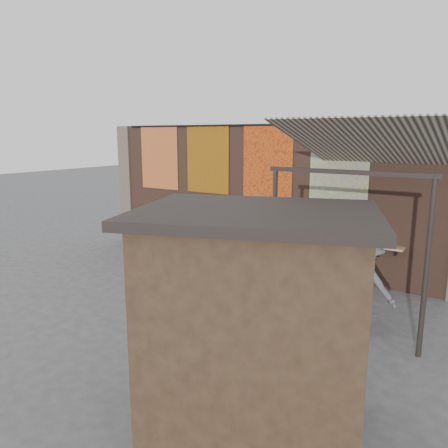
# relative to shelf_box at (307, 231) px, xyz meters

# --- Properties ---
(ground) EXTENTS (70.00, 70.00, 0.00)m
(ground) POSITION_rel_shelf_box_xyz_m (-1.59, -2.30, -1.26)
(ground) COLOR #474749
(ground) RESTS_ON ground
(brick_wall) EXTENTS (10.00, 0.40, 4.00)m
(brick_wall) POSITION_rel_shelf_box_xyz_m (-1.59, 0.40, 0.74)
(brick_wall) COLOR brown
(brick_wall) RESTS_ON ground
(pier_left) EXTENTS (0.50, 0.50, 4.00)m
(pier_left) POSITION_rel_shelf_box_xyz_m (-6.79, 0.40, 0.74)
(pier_left) COLOR #4C4238
(pier_left) RESTS_ON ground
(eating_counter) EXTENTS (8.00, 0.32, 0.05)m
(eating_counter) POSITION_rel_shelf_box_xyz_m (-1.59, 0.03, -0.16)
(eating_counter) COLOR #9E7A51
(eating_counter) RESTS_ON brick_wall
(shelf_box) EXTENTS (0.62, 0.27, 0.27)m
(shelf_box) POSITION_rel_shelf_box_xyz_m (0.00, 0.00, 0.00)
(shelf_box) COLOR white
(shelf_box) RESTS_ON eating_counter
(tapestry_redgold) EXTENTS (1.50, 0.02, 2.00)m
(tapestry_redgold) POSITION_rel_shelf_box_xyz_m (-5.19, 0.18, 1.74)
(tapestry_redgold) COLOR maroon
(tapestry_redgold) RESTS_ON brick_wall
(tapestry_sun) EXTENTS (1.50, 0.02, 2.00)m
(tapestry_sun) POSITION_rel_shelf_box_xyz_m (-3.29, 0.18, 1.74)
(tapestry_sun) COLOR orange
(tapestry_sun) RESTS_ON brick_wall
(tapestry_orange) EXTENTS (1.50, 0.02, 2.00)m
(tapestry_orange) POSITION_rel_shelf_box_xyz_m (-1.29, 0.18, 1.74)
(tapestry_orange) COLOR #B54C16
(tapestry_orange) RESTS_ON brick_wall
(tapestry_multi) EXTENTS (1.50, 0.02, 2.00)m
(tapestry_multi) POSITION_rel_shelf_box_xyz_m (0.71, 0.18, 1.74)
(tapestry_multi) COLOR #295196
(tapestry_multi) RESTS_ON brick_wall
(hang_rail) EXTENTS (9.50, 0.06, 0.06)m
(hang_rail) POSITION_rel_shelf_box_xyz_m (-1.59, 0.17, 2.72)
(hang_rail) COLOR black
(hang_rail) RESTS_ON brick_wall
(scooter_stool_0) EXTENTS (0.34, 0.75, 0.71)m
(scooter_stool_0) POSITION_rel_shelf_box_xyz_m (-4.14, -0.30, -0.90)
(scooter_stool_0) COLOR navy
(scooter_stool_0) RESTS_ON ground
(scooter_stool_1) EXTENTS (0.38, 0.84, 0.80)m
(scooter_stool_1) POSITION_rel_shelf_box_xyz_m (-3.42, -0.35, -0.86)
(scooter_stool_1) COLOR navy
(scooter_stool_1) RESTS_ON ground
(scooter_stool_2) EXTENTS (0.33, 0.74, 0.71)m
(scooter_stool_2) POSITION_rel_shelf_box_xyz_m (-2.88, -0.31, -0.91)
(scooter_stool_2) COLOR #B90E27
(scooter_stool_2) RESTS_ON ground
(scooter_stool_3) EXTENTS (0.40, 0.89, 0.84)m
(scooter_stool_3) POSITION_rel_shelf_box_xyz_m (-2.21, -0.34, -0.84)
(scooter_stool_3) COLOR #94480D
(scooter_stool_3) RESTS_ON ground
(scooter_stool_4) EXTENTS (0.37, 0.82, 0.78)m
(scooter_stool_4) POSITION_rel_shelf_box_xyz_m (-1.63, -0.28, -0.87)
(scooter_stool_4) COLOR #A52F16
(scooter_stool_4) RESTS_ON ground
(scooter_stool_5) EXTENTS (0.35, 0.78, 0.74)m
(scooter_stool_5) POSITION_rel_shelf_box_xyz_m (-1.03, -0.32, -0.89)
(scooter_stool_5) COLOR #0C5827
(scooter_stool_5) RESTS_ON ground
(scooter_stool_6) EXTENTS (0.38, 0.84, 0.80)m
(scooter_stool_6) POSITION_rel_shelf_box_xyz_m (-0.43, -0.25, -0.86)
(scooter_stool_6) COLOR #1B6D42
(scooter_stool_6) RESTS_ON ground
(scooter_stool_7) EXTENTS (0.37, 0.82, 0.78)m
(scooter_stool_7) POSITION_rel_shelf_box_xyz_m (0.20, -0.34, -0.87)
(scooter_stool_7) COLOR #160D91
(scooter_stool_7) RESTS_ON ground
(diner_left) EXTENTS (0.72, 0.56, 1.76)m
(diner_left) POSITION_rel_shelf_box_xyz_m (-3.30, -0.30, -0.38)
(diner_left) COLOR #8B90CA
(diner_left) RESTS_ON ground
(diner_right) EXTENTS (0.85, 0.73, 1.50)m
(diner_right) POSITION_rel_shelf_box_xyz_m (-4.18, -0.30, -0.51)
(diner_right) COLOR #322629
(diner_right) RESTS_ON ground
(shopper_navy) EXTENTS (1.16, 0.85, 1.83)m
(shopper_navy) POSITION_rel_shelf_box_xyz_m (0.62, -2.54, -0.35)
(shopper_navy) COLOR black
(shopper_navy) RESTS_ON ground
(shopper_grey) EXTENTS (1.25, 0.77, 1.88)m
(shopper_grey) POSITION_rel_shelf_box_xyz_m (2.21, -2.53, -0.32)
(shopper_grey) COLOR #525357
(shopper_grey) RESTS_ON ground
(shopper_tan) EXTENTS (1.03, 0.90, 1.77)m
(shopper_tan) POSITION_rel_shelf_box_xyz_m (1.81, -2.25, -0.38)
(shopper_tan) COLOR #968B5F
(shopper_tan) RESTS_ON ground
(market_stall) EXTENTS (3.03, 2.65, 2.74)m
(market_stall) POSITION_rel_shelf_box_xyz_m (1.83, -6.01, 0.11)
(market_stall) COLOR black
(market_stall) RESTS_ON ground
(stall_roof) EXTENTS (3.41, 3.02, 0.12)m
(stall_roof) POSITION_rel_shelf_box_xyz_m (1.83, -6.01, 1.54)
(stall_roof) COLOR black
(stall_roof) RESTS_ON market_stall
(stall_sign) EXTENTS (1.14, 0.45, 0.50)m
(stall_sign) POSITION_rel_shelf_box_xyz_m (1.50, -5.09, 0.73)
(stall_sign) COLOR gold
(stall_sign) RESTS_ON market_stall
(stall_shelf) EXTENTS (2.01, 0.81, 0.06)m
(stall_shelf) POSITION_rel_shelf_box_xyz_m (1.50, -5.09, -0.26)
(stall_shelf) COLOR #473321
(stall_shelf) RESTS_ON market_stall
(awning_canvas) EXTENTS (3.20, 3.28, 0.97)m
(awning_canvas) POSITION_rel_shelf_box_xyz_m (1.91, -1.40, 2.29)
(awning_canvas) COLOR beige
(awning_canvas) RESTS_ON brick_wall
(awning_ledger) EXTENTS (3.30, 0.08, 0.12)m
(awning_ledger) POSITION_rel_shelf_box_xyz_m (1.91, 0.19, 2.69)
(awning_ledger) COLOR #33261C
(awning_ledger) RESTS_ON brick_wall
(awning_header) EXTENTS (3.00, 0.08, 0.08)m
(awning_header) POSITION_rel_shelf_box_xyz_m (1.91, -2.90, 1.82)
(awning_header) COLOR black
(awning_header) RESTS_ON awning_post_left
(awning_post_left) EXTENTS (0.09, 0.09, 3.10)m
(awning_post_left) POSITION_rel_shelf_box_xyz_m (0.51, -2.90, 0.29)
(awning_post_left) COLOR black
(awning_post_left) RESTS_ON ground
(awning_post_right) EXTENTS (0.09, 0.09, 3.10)m
(awning_post_right) POSITION_rel_shelf_box_xyz_m (3.31, -2.90, 0.29)
(awning_post_right) COLOR black
(awning_post_right) RESTS_ON ground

